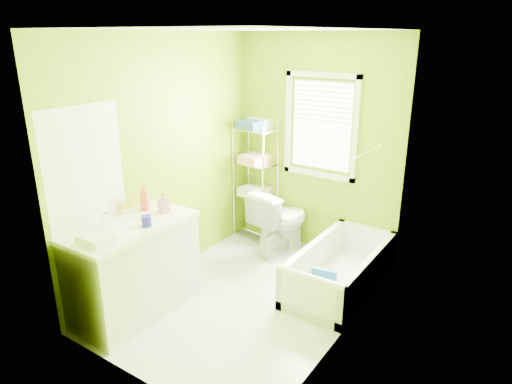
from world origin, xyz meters
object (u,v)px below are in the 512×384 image
Objects in this scene: bathtub at (338,276)px; wire_shelf_unit at (256,168)px; toilet at (280,221)px; vanity at (134,267)px.

wire_shelf_unit is (-1.46, 0.62, 0.80)m from bathtub.
toilet is 0.52× the size of wire_shelf_unit.
toilet is at bearing 75.61° from vanity.
vanity is at bearing -134.58° from bathtub.
bathtub is at bearing -22.99° from wire_shelf_unit.
wire_shelf_unit is at bearing -12.88° from toilet.
bathtub is 0.95× the size of wire_shelf_unit.
vanity reaches higher than bathtub.
toilet is at bearing -22.33° from wire_shelf_unit.
vanity is (-1.45, -1.47, 0.33)m from bathtub.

